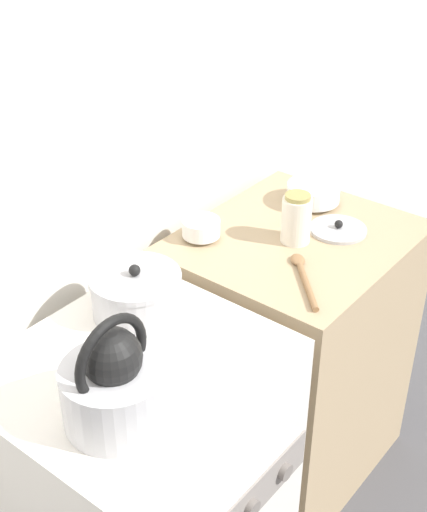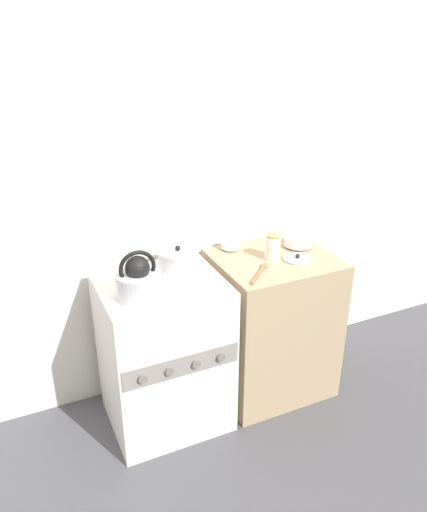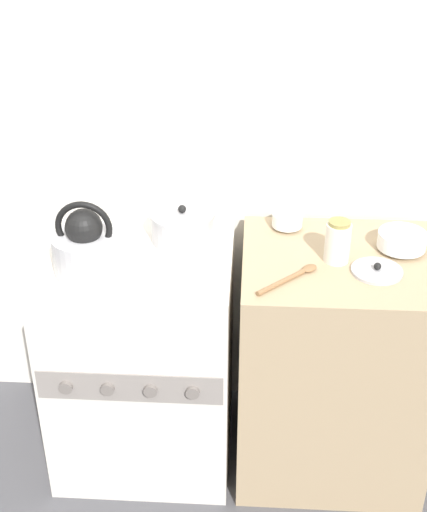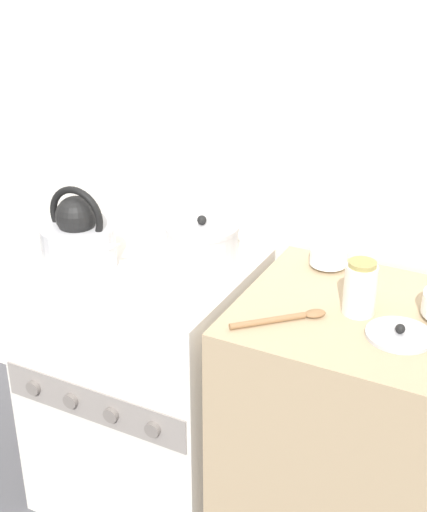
{
  "view_description": "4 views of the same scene",
  "coord_description": "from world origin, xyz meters",
  "px_view_note": "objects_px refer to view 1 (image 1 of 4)",
  "views": [
    {
      "loc": [
        -0.83,
        -0.62,
        1.88
      ],
      "look_at": [
        0.32,
        0.3,
        0.97
      ],
      "focal_mm": 50.0,
      "sensor_mm": 36.0,
      "label": 1
    },
    {
      "loc": [
        -0.69,
        -1.87,
        2.04
      ],
      "look_at": [
        0.29,
        0.27,
        0.96
      ],
      "focal_mm": 35.0,
      "sensor_mm": 36.0,
      "label": 2
    },
    {
      "loc": [
        0.37,
        -1.73,
        2.06
      ],
      "look_at": [
        0.26,
        0.24,
        0.89
      ],
      "focal_mm": 50.0,
      "sensor_mm": 36.0,
      "label": 3
    },
    {
      "loc": [
        1.04,
        -1.29,
        1.78
      ],
      "look_at": [
        0.24,
        0.28,
        0.93
      ],
      "focal_mm": 50.0,
      "sensor_mm": 36.0,
      "label": 4
    }
  ],
  "objects_px": {
    "kettle": "(116,384)",
    "loose_pot_lid": "(338,229)",
    "enamel_bowl": "(313,193)",
    "storage_jar": "(296,219)",
    "small_ceramic_bowl": "(201,228)",
    "stove": "(143,495)",
    "cooking_pot": "(136,294)"
  },
  "relations": [
    {
      "from": "stove",
      "to": "small_ceramic_bowl",
      "type": "xyz_separation_m",
      "value": [
        0.5,
        0.22,
        0.47
      ]
    },
    {
      "from": "enamel_bowl",
      "to": "small_ceramic_bowl",
      "type": "distance_m",
      "value": 0.4
    },
    {
      "from": "kettle",
      "to": "cooking_pot",
      "type": "xyz_separation_m",
      "value": [
        0.28,
        0.22,
        -0.04
      ]
    },
    {
      "from": "kettle",
      "to": "storage_jar",
      "type": "distance_m",
      "value": 0.8
    },
    {
      "from": "stove",
      "to": "loose_pot_lid",
      "type": "bearing_deg",
      "value": -4.61
    },
    {
      "from": "kettle",
      "to": "small_ceramic_bowl",
      "type": "height_order",
      "value": "kettle"
    },
    {
      "from": "small_ceramic_bowl",
      "to": "storage_jar",
      "type": "xyz_separation_m",
      "value": [
        0.15,
        -0.21,
        0.04
      ]
    },
    {
      "from": "cooking_pot",
      "to": "small_ceramic_bowl",
      "type": "bearing_deg",
      "value": 15.02
    },
    {
      "from": "kettle",
      "to": "enamel_bowl",
      "type": "xyz_separation_m",
      "value": [
        1.01,
        0.18,
        -0.05
      ]
    },
    {
      "from": "cooking_pot",
      "to": "small_ceramic_bowl",
      "type": "distance_m",
      "value": 0.37
    },
    {
      "from": "stove",
      "to": "kettle",
      "type": "height_order",
      "value": "kettle"
    },
    {
      "from": "small_ceramic_bowl",
      "to": "kettle",
      "type": "bearing_deg",
      "value": -153.82
    },
    {
      "from": "enamel_bowl",
      "to": "storage_jar",
      "type": "bearing_deg",
      "value": -160.12
    },
    {
      "from": "enamel_bowl",
      "to": "small_ceramic_bowl",
      "type": "bearing_deg",
      "value": 160.48
    },
    {
      "from": "cooking_pot",
      "to": "loose_pot_lid",
      "type": "relative_size",
      "value": 1.34
    },
    {
      "from": "kettle",
      "to": "small_ceramic_bowl",
      "type": "distance_m",
      "value": 0.71
    },
    {
      "from": "cooking_pot",
      "to": "enamel_bowl",
      "type": "distance_m",
      "value": 0.73
    },
    {
      "from": "kettle",
      "to": "enamel_bowl",
      "type": "bearing_deg",
      "value": 10.14
    },
    {
      "from": "cooking_pot",
      "to": "enamel_bowl",
      "type": "height_order",
      "value": "cooking_pot"
    },
    {
      "from": "stove",
      "to": "loose_pot_lid",
      "type": "xyz_separation_m",
      "value": [
        0.78,
        -0.06,
        0.44
      ]
    },
    {
      "from": "cooking_pot",
      "to": "storage_jar",
      "type": "distance_m",
      "value": 0.53
    },
    {
      "from": "stove",
      "to": "kettle",
      "type": "distance_m",
      "value": 0.55
    },
    {
      "from": "kettle",
      "to": "loose_pot_lid",
      "type": "xyz_separation_m",
      "value": [
        0.91,
        0.03,
        -0.08
      ]
    },
    {
      "from": "kettle",
      "to": "cooking_pot",
      "type": "bearing_deg",
      "value": 37.87
    },
    {
      "from": "kettle",
      "to": "storage_jar",
      "type": "relative_size",
      "value": 1.82
    },
    {
      "from": "enamel_bowl",
      "to": "loose_pot_lid",
      "type": "xyz_separation_m",
      "value": [
        -0.1,
        -0.15,
        -0.03
      ]
    },
    {
      "from": "kettle",
      "to": "cooking_pot",
      "type": "relative_size",
      "value": 1.19
    },
    {
      "from": "stove",
      "to": "small_ceramic_bowl",
      "type": "relative_size",
      "value": 8.05
    },
    {
      "from": "enamel_bowl",
      "to": "storage_jar",
      "type": "height_order",
      "value": "storage_jar"
    },
    {
      "from": "stove",
      "to": "enamel_bowl",
      "type": "relative_size",
      "value": 5.37
    },
    {
      "from": "enamel_bowl",
      "to": "small_ceramic_bowl",
      "type": "relative_size",
      "value": 1.5
    },
    {
      "from": "loose_pot_lid",
      "to": "small_ceramic_bowl",
      "type": "bearing_deg",
      "value": 134.62
    }
  ]
}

